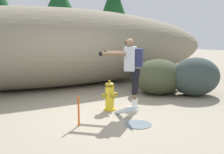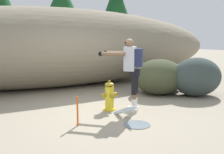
% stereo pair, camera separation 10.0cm
% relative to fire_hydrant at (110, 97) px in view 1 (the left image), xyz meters
% --- Properties ---
extents(ground_plane, '(56.00, 56.00, 0.04)m').
position_rel_fire_hydrant_xyz_m(ground_plane, '(-0.12, -0.06, -0.35)').
color(ground_plane, gray).
extents(dirt_embankment, '(13.40, 3.20, 2.77)m').
position_rel_fire_hydrant_xyz_m(dirt_embankment, '(-0.12, 3.62, 1.05)').
color(dirt_embankment, gray).
rests_on(dirt_embankment, ground_plane).
extents(fire_hydrant, '(0.39, 0.34, 0.73)m').
position_rel_fire_hydrant_xyz_m(fire_hydrant, '(0.00, 0.00, 0.00)').
color(fire_hydrant, yellow).
rests_on(fire_hydrant, ground_plane).
extents(hydrant_water_jet, '(0.54, 1.34, 0.52)m').
position_rel_fire_hydrant_xyz_m(hydrant_water_jet, '(-0.00, -0.80, -0.21)').
color(hydrant_water_jet, silver).
rests_on(hydrant_water_jet, ground_plane).
extents(utility_worker, '(0.98, 0.94, 1.71)m').
position_rel_fire_hydrant_xyz_m(utility_worker, '(0.38, -0.34, 0.76)').
color(utility_worker, beige).
rests_on(utility_worker, ground_plane).
extents(boulder_large, '(1.72, 1.62, 1.09)m').
position_rel_fire_hydrant_xyz_m(boulder_large, '(2.16, 0.86, 0.21)').
color(boulder_large, '#3B412A').
rests_on(boulder_large, ground_plane).
extents(boulder_mid, '(1.70, 1.39, 1.15)m').
position_rel_fire_hydrant_xyz_m(boulder_mid, '(3.00, 0.16, 0.24)').
color(boulder_mid, '#333F3C').
rests_on(boulder_mid, ground_plane).
extents(boulder_small, '(1.19, 1.16, 0.78)m').
position_rel_fire_hydrant_xyz_m(boulder_small, '(2.85, 1.34, 0.06)').
color(boulder_small, '#3B3D30').
rests_on(boulder_small, ground_plane).
extents(boulder_outlier, '(0.86, 0.83, 0.38)m').
position_rel_fire_hydrant_xyz_m(boulder_outlier, '(3.44, 0.85, -0.14)').
color(boulder_outlier, '#45352E').
rests_on(boulder_outlier, ground_plane).
extents(pine_tree_center, '(2.78, 2.78, 4.71)m').
position_rel_fire_hydrant_xyz_m(pine_tree_center, '(1.52, 8.56, 2.22)').
color(pine_tree_center, '#47331E').
rests_on(pine_tree_center, ground_plane).
extents(survey_stake, '(0.04, 0.04, 0.60)m').
position_rel_fire_hydrant_xyz_m(survey_stake, '(-1.07, -0.70, -0.03)').
color(survey_stake, '#E55914').
rests_on(survey_stake, ground_plane).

